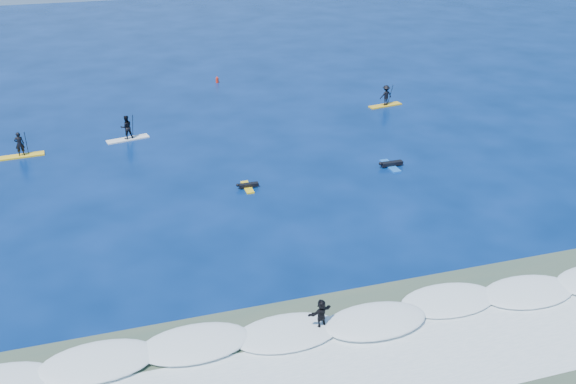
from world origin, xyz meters
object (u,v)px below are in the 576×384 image
object	(u,v)px
prone_paddler_far	(391,164)
wave_surfer	(321,315)
sup_paddler_right	(386,97)
prone_paddler_near	(247,186)
sup_paddler_center	(127,129)
marker_buoy	(217,80)
sup_paddler_left	(20,148)

from	to	relation	value
prone_paddler_far	wave_surfer	bearing A→B (deg)	144.37
sup_paddler_right	prone_paddler_near	world-z (taller)	sup_paddler_right
sup_paddler_center	wave_surfer	world-z (taller)	sup_paddler_center
sup_paddler_right	marker_buoy	distance (m)	17.02
sup_paddler_center	prone_paddler_far	bearing A→B (deg)	-43.39
sup_paddler_center	marker_buoy	size ratio (longest dim) A/B	4.69
sup_paddler_right	prone_paddler_far	bearing A→B (deg)	-122.60
sup_paddler_center	marker_buoy	xyz separation A→B (m)	(9.51, 12.93, -0.53)
sup_paddler_left	wave_surfer	bearing A→B (deg)	-65.13
sup_paddler_center	prone_paddler_far	world-z (taller)	sup_paddler_center
sup_paddler_left	marker_buoy	xyz separation A→B (m)	(17.06, 14.09, -0.37)
sup_paddler_left	wave_surfer	size ratio (longest dim) A/B	1.49
prone_paddler_near	sup_paddler_center	bearing A→B (deg)	31.31
sup_paddler_center	prone_paddler_far	size ratio (longest dim) A/B	1.46
marker_buoy	sup_paddler_right	bearing A→B (deg)	-41.39
prone_paddler_near	sup_paddler_left	bearing A→B (deg)	55.22
sup_paddler_left	wave_surfer	xyz separation A→B (m)	(14.02, -24.83, 0.16)
sup_paddler_right	sup_paddler_left	bearing A→B (deg)	175.89
wave_surfer	sup_paddler_right	bearing A→B (deg)	40.48
sup_paddler_right	marker_buoy	world-z (taller)	sup_paddler_right
prone_paddler_far	wave_surfer	size ratio (longest dim) A/B	1.07
prone_paddler_far	wave_surfer	distance (m)	18.80
prone_paddler_far	sup_paddler_right	bearing A→B (deg)	-24.22
sup_paddler_left	marker_buoy	size ratio (longest dim) A/B	4.45
sup_paddler_center	prone_paddler_far	xyz separation A→B (m)	(17.09, -10.50, -0.68)
sup_paddler_left	prone_paddler_near	bearing A→B (deg)	-38.85
sup_paddler_left	sup_paddler_right	distance (m)	29.96
sup_paddler_left	prone_paddler_near	size ratio (longest dim) A/B	1.69
prone_paddler_near	wave_surfer	world-z (taller)	wave_surfer
marker_buoy	prone_paddler_near	bearing A→B (deg)	-96.55
sup_paddler_left	sup_paddler_right	bearing A→B (deg)	0.87
prone_paddler_near	prone_paddler_far	xyz separation A→B (m)	(10.31, 0.42, 0.03)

